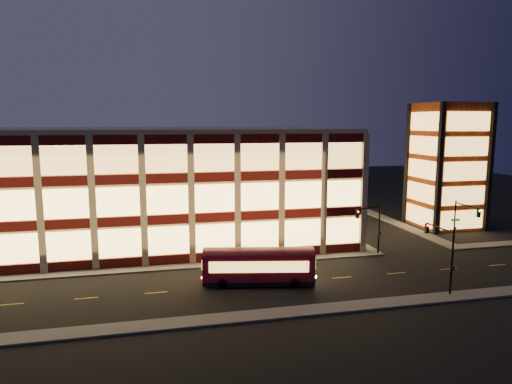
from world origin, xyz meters
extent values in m
plane|color=black|center=(0.00, 0.00, 0.00)|extent=(200.00, 200.00, 0.00)
cube|color=#514F4C|center=(-3.00, 1.00, 0.07)|extent=(54.00, 2.00, 0.15)
cube|color=#514F4C|center=(23.00, 17.00, 0.07)|extent=(2.00, 30.00, 0.15)
cube|color=#514F4C|center=(40.00, 1.00, 0.07)|extent=(14.00, 2.00, 0.15)
cube|color=#514F4C|center=(34.00, 17.00, 0.07)|extent=(2.00, 30.00, 0.15)
cube|color=#514F4C|center=(0.00, -13.00, 0.07)|extent=(100.00, 2.00, 0.15)
cube|color=tan|center=(-3.00, 17.00, 7.00)|extent=(50.00, 30.00, 14.00)
cube|color=tan|center=(-3.00, 17.00, 14.25)|extent=(50.40, 30.40, 0.50)
cube|color=#470C0A|center=(-3.00, 1.88, 0.65)|extent=(50.10, 0.25, 1.00)
cube|color=#FFCF6B|center=(-3.00, 1.90, 2.75)|extent=(49.00, 0.20, 3.00)
cube|color=#470C0A|center=(22.12, 17.00, 0.65)|extent=(0.25, 30.10, 1.00)
cube|color=#FFCF6B|center=(22.10, 17.00, 2.75)|extent=(0.20, 29.00, 3.00)
cube|color=#470C0A|center=(-3.00, 1.88, 5.05)|extent=(50.10, 0.25, 1.00)
cube|color=#FFCF6B|center=(-3.00, 1.90, 7.15)|extent=(49.00, 0.20, 3.00)
cube|color=#470C0A|center=(22.12, 17.00, 5.05)|extent=(0.25, 30.10, 1.00)
cube|color=#FFCF6B|center=(22.10, 17.00, 7.15)|extent=(0.20, 29.00, 3.00)
cube|color=#470C0A|center=(-3.00, 1.88, 9.45)|extent=(50.10, 0.25, 1.00)
cube|color=#FFCF6B|center=(-3.00, 1.90, 11.55)|extent=(49.00, 0.20, 3.00)
cube|color=#470C0A|center=(22.12, 17.00, 9.45)|extent=(0.25, 30.10, 1.00)
cube|color=#FFCF6B|center=(22.10, 17.00, 11.55)|extent=(0.20, 29.00, 3.00)
cube|color=#8C3814|center=(40.00, 12.00, 9.00)|extent=(8.00, 8.00, 18.00)
cube|color=black|center=(36.00, 8.00, 9.00)|extent=(0.60, 0.60, 18.00)
cube|color=black|center=(44.00, 8.00, 9.00)|extent=(0.60, 0.60, 18.00)
cube|color=black|center=(36.00, 16.00, 9.00)|extent=(0.60, 0.60, 18.00)
cube|color=black|center=(44.00, 16.00, 9.00)|extent=(0.60, 0.60, 18.00)
cube|color=#E8A851|center=(40.00, 7.92, 1.80)|extent=(6.60, 0.16, 2.60)
cube|color=#E8A851|center=(35.92, 12.00, 1.80)|extent=(0.16, 6.60, 2.60)
cube|color=#E8A851|center=(40.00, 7.92, 5.20)|extent=(6.60, 0.16, 2.60)
cube|color=#E8A851|center=(35.92, 12.00, 5.20)|extent=(0.16, 6.60, 2.60)
cube|color=#E8A851|center=(40.00, 7.92, 8.60)|extent=(6.60, 0.16, 2.60)
cube|color=#E8A851|center=(35.92, 12.00, 8.60)|extent=(0.16, 6.60, 2.60)
cube|color=#E8A851|center=(40.00, 7.92, 12.00)|extent=(6.60, 0.16, 2.60)
cube|color=#E8A851|center=(35.92, 12.00, 12.00)|extent=(0.16, 6.60, 2.60)
cube|color=#E8A851|center=(40.00, 7.92, 15.40)|extent=(6.60, 0.16, 2.60)
cube|color=#E8A851|center=(35.92, 12.00, 15.40)|extent=(0.16, 6.60, 2.60)
cylinder|color=black|center=(23.50, 0.80, 3.00)|extent=(0.18, 0.18, 6.00)
cylinder|color=black|center=(21.75, 0.05, 5.70)|extent=(3.56, 1.63, 0.14)
cube|color=black|center=(20.00, -0.70, 5.20)|extent=(0.32, 0.32, 0.95)
sphere|color=#FF0C05|center=(20.00, -0.88, 5.50)|extent=(0.20, 0.20, 0.20)
cube|color=black|center=(23.50, 0.60, 2.60)|extent=(0.25, 0.18, 0.28)
cylinder|color=black|center=(33.50, 0.80, 3.00)|extent=(0.18, 0.18, 6.00)
cylinder|color=black|center=(33.50, -1.20, 5.70)|extent=(0.14, 4.00, 0.14)
cube|color=black|center=(33.50, -3.20, 5.20)|extent=(0.32, 0.32, 0.95)
sphere|color=#0CFF26|center=(33.50, -3.38, 5.50)|extent=(0.20, 0.20, 0.20)
cube|color=black|center=(33.50, 0.60, 2.60)|extent=(0.25, 0.18, 0.28)
cube|color=#0C7226|center=(33.50, 0.65, 3.60)|extent=(1.20, 0.06, 0.28)
cylinder|color=black|center=(23.50, -12.50, 3.00)|extent=(0.18, 0.18, 6.00)
cylinder|color=black|center=(23.50, -10.50, 5.70)|extent=(0.14, 4.00, 0.14)
cube|color=black|center=(23.50, -8.50, 5.20)|extent=(0.32, 0.32, 0.95)
sphere|color=#FF0C05|center=(23.50, -8.68, 5.50)|extent=(0.20, 0.20, 0.20)
cube|color=black|center=(23.50, -12.70, 2.60)|extent=(0.25, 0.18, 0.28)
cube|color=maroon|center=(7.56, -5.83, 1.78)|extent=(10.77, 4.66, 2.40)
cube|color=black|center=(7.56, -5.83, 0.37)|extent=(10.77, 4.66, 0.37)
cylinder|color=black|center=(4.05, -6.29, 0.47)|extent=(0.98, 0.50, 0.94)
cylinder|color=black|center=(4.51, -4.04, 0.47)|extent=(0.98, 0.50, 0.94)
cylinder|color=black|center=(10.61, -7.63, 0.47)|extent=(0.98, 0.50, 0.94)
cylinder|color=black|center=(11.07, -5.38, 0.47)|extent=(0.98, 0.50, 0.94)
cube|color=#E8A851|center=(7.29, -7.14, 2.09)|extent=(9.02, 1.90, 1.05)
cube|color=#E8A851|center=(7.83, -4.52, 2.09)|extent=(9.02, 1.90, 1.05)
camera|label=1|loc=(-1.99, -46.39, 15.24)|focal=32.00mm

